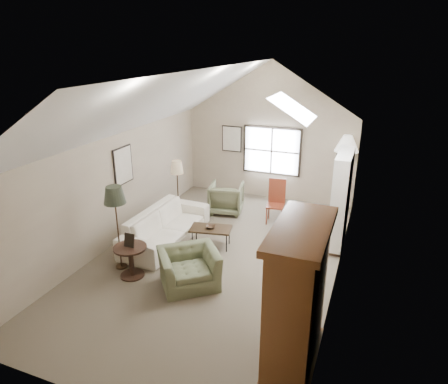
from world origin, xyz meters
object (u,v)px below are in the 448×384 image
(sofa, at_px, (166,226))
(side_table, at_px, (131,261))
(armoire, at_px, (297,299))
(armchair_near, at_px, (189,268))
(coffee_table, at_px, (211,237))
(armchair_far, at_px, (226,198))
(side_chair, at_px, (276,202))

(sofa, distance_m, side_table, 1.60)
(armoire, bearing_deg, armchair_near, 151.15)
(armchair_near, relative_size, coffee_table, 1.18)
(coffee_table, height_order, side_table, side_table)
(armchair_far, bearing_deg, side_table, 69.55)
(armchair_far, relative_size, side_table, 1.37)
(armoire, distance_m, armchair_far, 5.68)
(armoire, distance_m, side_table, 3.76)
(armoire, bearing_deg, coffee_table, 131.61)
(armoire, height_order, side_table, armoire)
(armchair_near, height_order, coffee_table, armchair_near)
(sofa, xyz_separation_m, armchair_near, (1.30, -1.45, -0.03))
(armchair_far, distance_m, side_table, 3.77)
(armchair_far, height_order, side_chair, side_chair)
(armoire, height_order, armchair_far, armoire)
(side_table, distance_m, side_chair, 4.09)
(side_chair, bearing_deg, armchair_near, -110.02)
(armoire, xyz_separation_m, side_chair, (-1.48, 4.65, -0.53))
(armoire, bearing_deg, armchair_far, 121.06)
(armchair_far, height_order, side_table, armchair_far)
(armchair_near, height_order, side_chair, side_chair)
(armoire, relative_size, side_table, 3.34)
(sofa, bearing_deg, armoire, -125.37)
(side_table, bearing_deg, coffee_table, 59.91)
(armoire, height_order, side_chair, armoire)
(coffee_table, xyz_separation_m, side_table, (-0.99, -1.71, 0.09))
(armchair_near, distance_m, armchair_far, 3.62)
(coffee_table, bearing_deg, side_table, -120.09)
(armchair_near, bearing_deg, sofa, 93.09)
(armchair_near, bearing_deg, side_chair, 37.41)
(sofa, height_order, armchair_far, armchair_far)
(armchair_near, relative_size, side_chair, 0.96)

